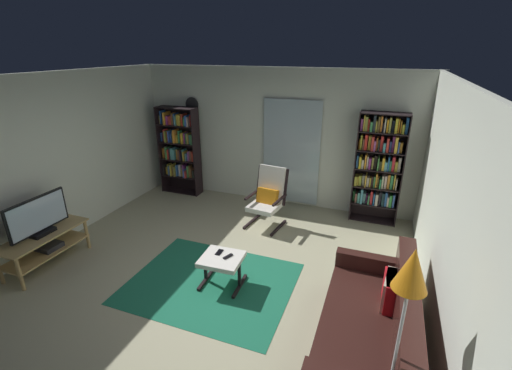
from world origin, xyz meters
The scene contains 17 objects.
ground_plane centered at (0.00, 0.00, 0.00)m, with size 7.02×7.02×0.00m, color #B2AD8B.
wall_back centered at (0.00, 2.90, 1.30)m, with size 5.60×0.06×2.60m, color silver.
wall_left centered at (-2.70, 0.00, 1.30)m, with size 0.06×6.00×2.60m, color silver.
wall_right centered at (2.70, 0.00, 1.30)m, with size 0.06×6.00×2.60m, color silver.
glass_door_panel centered at (0.37, 2.83, 1.05)m, with size 1.10×0.01×2.00m, color silver.
area_rug centered at (0.09, -0.01, 0.00)m, with size 2.12×1.70×0.01m, color #1D6F4F.
tv_stand centered at (-2.29, -0.44, 0.33)m, with size 0.49×1.20×0.50m.
television centered at (-2.29, -0.44, 0.75)m, with size 0.20×0.89×0.54m.
bookshelf_near_tv centered at (-1.97, 2.62, 0.97)m, with size 0.84×0.30×1.82m.
bookshelf_near_sofa centered at (1.96, 2.67, 1.05)m, with size 0.80×0.30×1.94m.
leather_sofa centered at (2.13, -0.45, 0.31)m, with size 0.86×1.91×0.89m.
lounge_armchair centered at (0.24, 1.87, 0.53)m, with size 0.64×0.72×1.02m.
ottoman centered at (0.24, 0.02, 0.34)m, with size 0.54×0.51×0.42m.
tv_remote centered at (0.32, 0.06, 0.42)m, with size 0.04×0.14×0.02m, color black.
cell_phone centered at (0.17, 0.11, 0.42)m, with size 0.07×0.14×0.01m, color black.
floor_lamp_by_sofa centered at (2.28, -1.33, 1.49)m, with size 0.22×0.22×1.77m.
wall_clock centered at (-1.71, 2.82, 1.85)m, with size 0.29×0.03×0.29m.
Camera 1 is at (2.01, -3.40, 2.92)m, focal length 24.54 mm.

